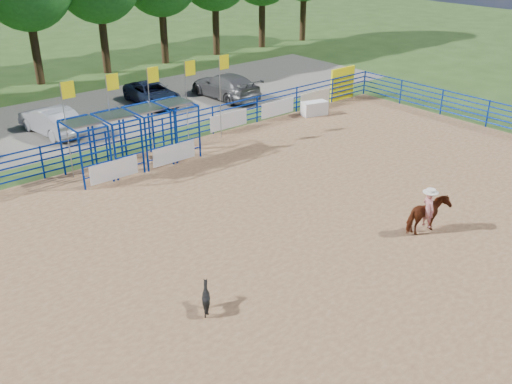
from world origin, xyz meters
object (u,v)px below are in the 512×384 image
at_px(calf, 206,297).
at_px(car_c, 152,93).
at_px(horse_and_rider, 428,212).
at_px(car_b, 51,120).
at_px(announcer_table, 314,108).
at_px(car_d, 225,86).

relative_size(calf, car_c, 0.17).
distance_m(horse_and_rider, car_b, 19.79).
bearing_deg(horse_and_rider, announcer_table, 61.19).
distance_m(calf, car_d, 21.79).
xyz_separation_m(announcer_table, calf, (-15.35, -10.92, 0.01)).
distance_m(announcer_table, car_c, 9.90).
xyz_separation_m(car_c, car_d, (4.19, -1.79, 0.12)).
bearing_deg(car_b, announcer_table, 145.47).
relative_size(announcer_table, car_c, 0.31).
bearing_deg(calf, car_b, -21.87).
relative_size(announcer_table, car_b, 0.33).
height_order(calf, car_b, car_b).
bearing_deg(announcer_table, car_c, 127.00).
distance_m(horse_and_rider, calf, 8.71).
xyz_separation_m(calf, car_d, (13.59, 17.03, 0.36)).
bearing_deg(horse_and_rider, car_d, 74.80).
distance_m(horse_and_rider, car_d, 19.06).
relative_size(horse_and_rider, car_d, 0.45).
height_order(horse_and_rider, car_d, horse_and_rider).
bearing_deg(announcer_table, car_b, 152.89).
bearing_deg(car_d, calf, 50.47).
xyz_separation_m(car_b, car_c, (6.85, 1.35, -0.08)).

